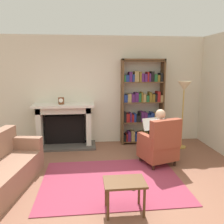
{
  "coord_description": "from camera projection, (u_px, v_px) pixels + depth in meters",
  "views": [
    {
      "loc": [
        -0.41,
        -3.47,
        1.97
      ],
      "look_at": [
        0.1,
        1.2,
        1.05
      ],
      "focal_mm": 37.95,
      "sensor_mm": 36.0,
      "label": 1
    }
  ],
  "objects": [
    {
      "name": "bookshelf",
      "position": [
        142.0,
        104.0,
        6.0
      ],
      "size": [
        1.07,
        0.32,
        2.14
      ],
      "color": "brown",
      "rests_on": "ground"
    },
    {
      "name": "seated_reader",
      "position": [
        157.0,
        134.0,
        4.78
      ],
      "size": [
        0.47,
        0.59,
        1.14
      ],
      "rotation": [
        0.0,
        0.0,
        3.45
      ],
      "color": "silver",
      "rests_on": "ground"
    },
    {
      "name": "armchair_reading",
      "position": [
        160.0,
        145.0,
        4.71
      ],
      "size": [
        0.8,
        0.79,
        0.97
      ],
      "rotation": [
        0.0,
        0.0,
        3.45
      ],
      "color": "#331E14",
      "rests_on": "ground"
    },
    {
      "name": "mantel_clock",
      "position": [
        61.0,
        101.0,
        5.63
      ],
      "size": [
        0.14,
        0.14,
        0.16
      ],
      "color": "brown",
      "rests_on": "fireplace"
    },
    {
      "name": "scattered_books",
      "position": [
        128.0,
        184.0,
        3.95
      ],
      "size": [
        0.54,
        0.41,
        0.03
      ],
      "color": "red",
      "rests_on": "area_rug"
    },
    {
      "name": "area_rug",
      "position": [
        112.0,
        181.0,
        4.1
      ],
      "size": [
        2.4,
        1.8,
        0.01
      ],
      "primitive_type": "cube",
      "color": "#97344C",
      "rests_on": "ground"
    },
    {
      "name": "back_wall",
      "position": [
        102.0,
        91.0,
        6.04
      ],
      "size": [
        5.6,
        0.1,
        2.7
      ],
      "primitive_type": "cube",
      "color": "beige",
      "rests_on": "ground"
    },
    {
      "name": "floor_lamp",
      "position": [
        184.0,
        92.0,
        5.56
      ],
      "size": [
        0.32,
        0.32,
        1.62
      ],
      "color": "#B7933F",
      "rests_on": "ground"
    },
    {
      "name": "side_table",
      "position": [
        125.0,
        186.0,
        3.17
      ],
      "size": [
        0.56,
        0.39,
        0.45
      ],
      "color": "brown",
      "rests_on": "ground"
    },
    {
      "name": "fireplace",
      "position": [
        65.0,
        124.0,
        5.84
      ],
      "size": [
        1.5,
        0.64,
        1.07
      ],
      "color": "#4C4742",
      "rests_on": "ground"
    },
    {
      "name": "ground",
      "position": [
        114.0,
        190.0,
        3.81
      ],
      "size": [
        14.0,
        14.0,
        0.0
      ],
      "primitive_type": "plane",
      "color": "brown"
    }
  ]
}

